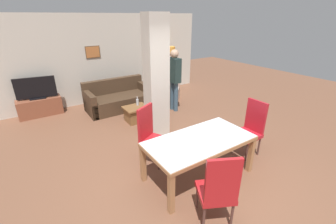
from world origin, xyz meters
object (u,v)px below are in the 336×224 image
(dining_chair_near_left, at_px, (218,189))
(standing_person, at_px, (174,76))
(dining_table, at_px, (199,146))
(coffee_table, at_px, (136,114))
(tv_screen, at_px, (36,88))
(armchair, at_px, (165,92))
(floor_lamp, at_px, (170,54))
(dining_chair_far_left, at_px, (151,134))
(dining_chair_head_right, at_px, (251,127))
(sofa, at_px, (118,99))
(bottle, at_px, (137,102))
(tv_stand, at_px, (40,107))

(dining_chair_near_left, relative_size, standing_person, 0.63)
(dining_table, xyz_separation_m, coffee_table, (0.10, 2.65, -0.39))
(coffee_table, distance_m, tv_screen, 2.85)
(armchair, xyz_separation_m, coffee_table, (-1.51, -0.94, -0.07))
(floor_lamp, bearing_deg, tv_screen, 177.84)
(coffee_table, bearing_deg, dining_chair_near_left, -98.89)
(dining_chair_far_left, xyz_separation_m, dining_chair_near_left, (0.00, -1.75, 0.00))
(tv_screen, bearing_deg, dining_chair_head_right, 135.50)
(dining_chair_head_right, height_order, sofa, dining_chair_head_right)
(dining_chair_near_left, height_order, sofa, dining_chair_near_left)
(dining_chair_head_right, bearing_deg, bottle, 22.61)
(coffee_table, relative_size, tv_screen, 0.62)
(dining_chair_far_left, bearing_deg, coffee_table, -134.99)
(coffee_table, relative_size, tv_stand, 0.56)
(dining_chair_head_right, distance_m, floor_lamp, 4.49)
(dining_table, bearing_deg, armchair, 65.82)
(coffee_table, xyz_separation_m, bottle, (0.10, 0.10, 0.28))
(dining_table, relative_size, coffee_table, 2.93)
(armchair, relative_size, tv_stand, 1.06)
(sofa, height_order, floor_lamp, floor_lamp)
(armchair, bearing_deg, tv_stand, -62.02)
(sofa, xyz_separation_m, coffee_table, (0.05, -1.12, -0.09))
(dining_table, height_order, armchair, armchair)
(tv_stand, height_order, floor_lamp, floor_lamp)
(bottle, relative_size, tv_stand, 0.21)
(dining_chair_far_left, bearing_deg, sofa, -127.59)
(dining_chair_near_left, xyz_separation_m, sofa, (0.50, 4.66, -0.29))
(dining_chair_near_left, relative_size, floor_lamp, 0.69)
(armchair, relative_size, floor_lamp, 0.73)
(coffee_table, relative_size, floor_lamp, 0.38)
(dining_table, relative_size, tv_screen, 1.81)
(sofa, xyz_separation_m, tv_stand, (-2.05, 0.71, -0.04))
(coffee_table, xyz_separation_m, tv_stand, (-2.10, 1.83, 0.05))
(dining_chair_head_right, height_order, bottle, dining_chair_head_right)
(sofa, distance_m, armchair, 1.57)
(dining_chair_far_left, xyz_separation_m, dining_chair_head_right, (1.80, -0.86, 0.00))
(dining_chair_near_left, bearing_deg, standing_person, 90.00)
(dining_chair_head_right, xyz_separation_m, floor_lamp, (0.96, 4.32, 0.79))
(dining_chair_far_left, height_order, standing_person, standing_person)
(dining_chair_far_left, relative_size, bottle, 4.69)
(sofa, relative_size, tv_stand, 1.68)
(tv_stand, bearing_deg, bottle, -38.18)
(tv_stand, xyz_separation_m, tv_screen, (0.00, 0.00, 0.55))
(dining_chair_far_left, distance_m, dining_chair_near_left, 1.75)
(sofa, bearing_deg, dining_table, 89.21)
(dining_chair_near_left, xyz_separation_m, standing_person, (1.84, 3.61, 0.45))
(dining_table, bearing_deg, dining_chair_far_left, 117.73)
(dining_chair_head_right, relative_size, tv_screen, 1.11)
(tv_screen, bearing_deg, standing_person, 161.23)
(bottle, relative_size, floor_lamp, 0.15)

